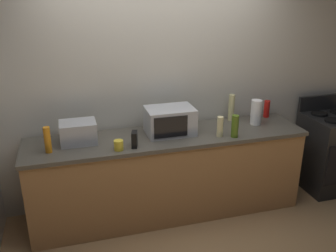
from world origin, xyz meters
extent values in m
plane|color=#A87F51|center=(0.00, 0.00, 0.00)|extent=(8.00, 8.00, 0.00)
cube|color=beige|center=(0.00, 0.81, 1.35)|extent=(6.40, 0.10, 2.70)
cube|color=#B27F4C|center=(0.00, 0.40, 0.43)|extent=(2.80, 0.60, 0.86)
cube|color=#514C42|center=(0.00, 0.40, 0.88)|extent=(2.84, 0.64, 0.04)
cube|color=black|center=(2.00, 0.40, 0.45)|extent=(0.60, 0.60, 0.90)
cube|color=black|center=(2.00, 0.68, 0.99)|extent=(0.60, 0.04, 0.18)
cylinder|color=black|center=(1.87, 0.28, 0.91)|extent=(0.18, 0.18, 0.02)
cylinder|color=black|center=(1.87, 0.52, 0.91)|extent=(0.18, 0.18, 0.02)
cube|color=#B7BABF|center=(0.03, 0.45, 1.04)|extent=(0.48, 0.34, 0.27)
cube|color=black|center=(-0.01, 0.28, 1.04)|extent=(0.34, 0.01, 0.21)
cube|color=#B7BABF|center=(-0.87, 0.46, 1.01)|extent=(0.34, 0.26, 0.21)
cylinder|color=white|center=(1.00, 0.45, 1.04)|extent=(0.12, 0.12, 0.27)
cube|color=black|center=(-0.38, 0.22, 0.98)|extent=(0.08, 0.12, 0.15)
cylinder|color=beige|center=(0.49, 0.24, 1.00)|extent=(0.06, 0.06, 0.21)
cylinder|color=beige|center=(0.80, 0.64, 1.05)|extent=(0.07, 0.07, 0.29)
cylinder|color=#4C6B19|center=(0.62, 0.18, 1.01)|extent=(0.07, 0.07, 0.23)
cylinder|color=red|center=(1.23, 0.62, 1.00)|extent=(0.06, 0.06, 0.20)
cylinder|color=orange|center=(-1.15, 0.31, 1.02)|extent=(0.06, 0.06, 0.24)
cylinder|color=yellow|center=(-0.53, 0.19, 0.95)|extent=(0.09, 0.09, 0.09)
camera|label=1|loc=(-0.95, -2.92, 2.33)|focal=39.66mm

